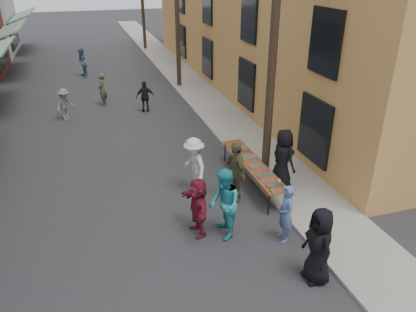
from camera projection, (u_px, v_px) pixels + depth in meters
ground at (157, 261)px, 10.08m from camera, size 120.00×120.00×0.00m
sidewalk at (191, 85)px, 24.31m from camera, size 2.20×60.00×0.10m
utility_pole_near at (273, 45)px, 11.88m from camera, size 0.26×0.26×9.00m
utility_pole_mid at (177, 7)px, 22.19m from camera, size 0.26×0.26×9.00m
serving_table at (253, 164)px, 13.30m from camera, size 0.70×4.00×0.75m
catering_tray_sausage at (275, 186)px, 11.84m from camera, size 0.50×0.33×0.08m
catering_tray_foil_b at (266, 176)px, 12.40m from camera, size 0.50×0.33×0.08m
catering_tray_buns at (257, 166)px, 13.00m from camera, size 0.50×0.33×0.08m
catering_tray_foil_d at (248, 157)px, 13.61m from camera, size 0.50×0.33×0.08m
catering_tray_buns_end at (241, 149)px, 14.21m from camera, size 0.50×0.33×0.08m
condiment_jar_a at (273, 192)px, 11.53m from camera, size 0.07×0.07×0.08m
condiment_jar_b at (271, 191)px, 11.61m from camera, size 0.07×0.07×0.08m
condiment_jar_c at (270, 189)px, 11.70m from camera, size 0.07×0.07×0.08m
cup_stack at (286, 189)px, 11.67m from camera, size 0.08×0.08×0.12m
guest_front_a at (319, 246)px, 9.10m from camera, size 0.62×0.94×1.90m
guest_front_b at (286, 214)px, 10.51m from camera, size 0.46×0.64×1.62m
guest_front_c at (224, 204)px, 10.58m from camera, size 0.84×1.03×1.98m
guest_front_d at (194, 165)px, 12.77m from camera, size 0.86×1.28×1.84m
guest_front_e at (236, 172)px, 12.27m from camera, size 0.57×1.18×1.94m
guest_queue_back at (198, 207)px, 10.77m from camera, size 0.59×1.57×1.66m
server at (283, 158)px, 12.88m from camera, size 0.80×1.06×1.95m
passerby_left at (65, 104)px, 18.76m from camera, size 1.08×1.07×1.50m
passerby_mid at (145, 97)px, 19.75m from camera, size 0.92×0.41×1.54m
passerby_right at (102, 90)px, 20.64m from camera, size 0.53×0.68×1.66m
passerby_far at (82, 62)px, 25.84m from camera, size 0.85×1.01×1.83m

